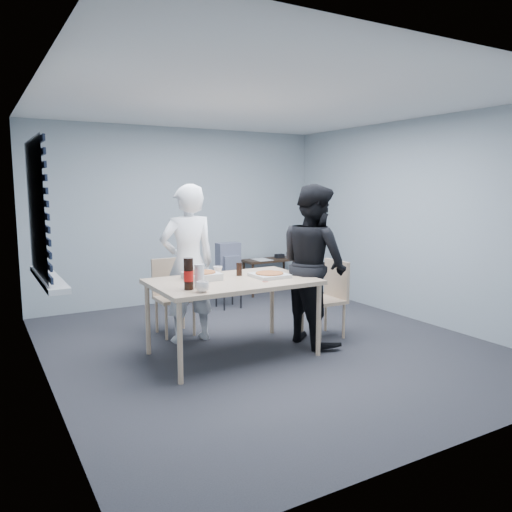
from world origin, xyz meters
TOP-DOWN VIEW (x-y plane):
  - room at (-2.20, 0.40)m, footprint 5.00×5.00m
  - dining_table at (-0.47, -0.11)m, footprint 1.64×1.04m
  - chair_far at (-0.73, 0.97)m, footprint 0.42×0.42m
  - chair_right at (0.81, -0.07)m, footprint 0.42×0.42m
  - person_white at (-0.68, 0.57)m, footprint 0.65×0.42m
  - person_black at (0.51, -0.16)m, footprint 0.47×0.86m
  - side_table at (1.41, 2.28)m, footprint 0.85×0.38m
  - stool at (0.40, 1.74)m, footprint 0.35×0.35m
  - backpack at (0.40, 1.72)m, footprint 0.33×0.24m
  - pizza_box_a at (-0.74, 0.06)m, footprint 0.33×0.33m
  - pizza_box_b at (-0.07, -0.17)m, footprint 0.35×0.35m
  - mug_a at (-0.98, -0.50)m, footprint 0.17×0.17m
  - mug_b at (-0.48, 0.22)m, footprint 0.10×0.10m
  - cola_glass at (-0.30, 0.07)m, footprint 0.08×0.08m
  - soda_bottle at (-1.04, -0.34)m, footprint 0.09×0.09m
  - plastic_cups at (-0.92, -0.30)m, footprint 0.12×0.12m
  - rubber_band at (-0.24, -0.37)m, footprint 0.08×0.08m
  - papers at (1.26, 2.25)m, footprint 0.32×0.38m
  - black_box at (1.63, 2.31)m, footprint 0.17×0.14m

SIDE VIEW (x-z plane):
  - stool at x=0.40m, z-range 0.13..0.61m
  - side_table at x=1.41m, z-range 0.20..0.77m
  - chair_far at x=-0.73m, z-range 0.07..0.96m
  - chair_right at x=0.81m, z-range 0.07..0.96m
  - papers at x=1.26m, z-range 0.57..0.57m
  - black_box at x=1.63m, z-range 0.57..0.63m
  - backpack at x=0.40m, z-range 0.47..0.94m
  - dining_table at x=-0.47m, z-range 0.34..1.14m
  - rubber_band at x=-0.24m, z-range 0.80..0.80m
  - pizza_box_b at x=-0.07m, z-range 0.80..0.84m
  - pizza_box_a at x=-0.74m, z-range 0.80..0.88m
  - mug_b at x=-0.48m, z-range 0.80..0.89m
  - mug_a at x=-0.98m, z-range 0.80..0.89m
  - cola_glass at x=-0.30m, z-range 0.80..0.94m
  - person_white at x=-0.68m, z-range 0.00..1.77m
  - person_black at x=0.51m, z-range 0.00..1.77m
  - plastic_cups at x=-0.92m, z-range 0.80..1.02m
  - soda_bottle at x=-1.04m, z-range 0.79..1.09m
  - room at x=-2.20m, z-range -1.06..3.94m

